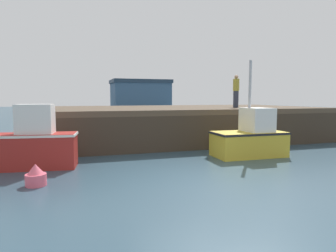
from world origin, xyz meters
TOP-DOWN VIEW (x-y plane):
  - ground at (0.00, 0.00)m, footprint 120.00×160.00m
  - pier at (3.27, 7.61)m, footprint 14.82×8.24m
  - fishing_boat_near_left at (-4.71, 2.67)m, footprint 3.76×1.59m
  - fishing_boat_near_right at (3.81, 2.24)m, footprint 2.92×1.51m
  - dockworker at (5.63, 6.56)m, footprint 0.34×0.34m
  - warehouse at (6.40, 34.40)m, footprint 8.14×5.60m
  - mooring_buoy_foreground at (-4.04, 0.39)m, footprint 0.55×0.55m

SIDE VIEW (x-z plane):
  - ground at x=0.00m, z-range -0.10..0.00m
  - mooring_buoy_foreground at x=-4.04m, z-range -0.03..0.57m
  - fishing_boat_near_right at x=3.81m, z-range -1.18..2.67m
  - fishing_boat_near_left at x=-4.71m, z-range -0.23..1.92m
  - pier at x=3.27m, z-range 0.62..2.45m
  - warehouse at x=6.40m, z-range 0.02..4.89m
  - dockworker at x=5.63m, z-range 1.84..3.63m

